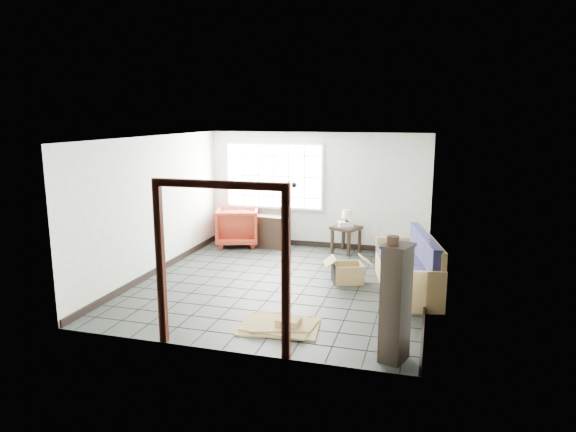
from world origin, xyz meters
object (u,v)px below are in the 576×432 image
(futon_sofa, at_px, (411,270))
(side_table, at_px, (346,231))
(tall_shelf, at_px, (396,302))
(armchair, at_px, (238,225))

(futon_sofa, distance_m, side_table, 2.57)
(tall_shelf, bearing_deg, futon_sofa, 107.33)
(armchair, bearing_deg, futon_sofa, 135.09)
(futon_sofa, height_order, side_table, futon_sofa)
(futon_sofa, bearing_deg, tall_shelf, -103.48)
(futon_sofa, relative_size, tall_shelf, 1.59)
(tall_shelf, bearing_deg, armchair, 148.16)
(futon_sofa, relative_size, armchair, 2.43)
(futon_sofa, bearing_deg, armchair, 140.33)
(futon_sofa, height_order, tall_shelf, tall_shelf)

